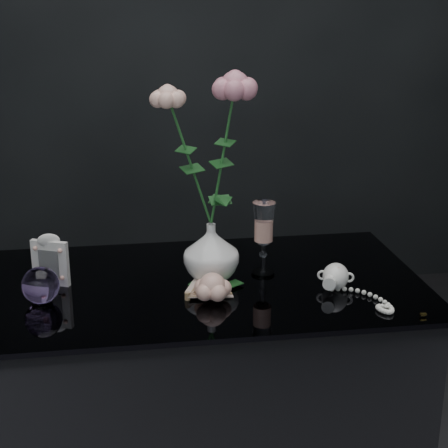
{
  "coord_description": "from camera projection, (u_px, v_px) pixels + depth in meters",
  "views": [
    {
      "loc": [
        -0.17,
        -1.44,
        1.4
      ],
      "look_at": [
        0.05,
        -0.01,
        0.92
      ],
      "focal_mm": 55.0,
      "sensor_mm": 36.0,
      "label": 1
    }
  ],
  "objects": [
    {
      "name": "wine_glass",
      "position": [
        263.0,
        239.0,
        1.64
      ],
      "size": [
        0.07,
        0.07,
        0.18
      ],
      "primitive_type": null,
      "rotation": [
        0.0,
        0.0,
        0.23
      ],
      "color": "white",
      "rests_on": "table"
    },
    {
      "name": "loose_rose",
      "position": [
        212.0,
        287.0,
        1.51
      ],
      "size": [
        0.15,
        0.19,
        0.06
      ],
      "primitive_type": null,
      "rotation": [
        0.0,
        0.0,
        0.05
      ],
      "color": "#F5B39E",
      "rests_on": "table"
    },
    {
      "name": "table",
      "position": [
        202.0,
        420.0,
        1.74
      ],
      "size": [
        1.05,
        0.58,
        0.76
      ],
      "color": "black",
      "rests_on": "ground"
    },
    {
      "name": "pearl_jar",
      "position": [
        336.0,
        275.0,
        1.58
      ],
      "size": [
        0.27,
        0.28,
        0.06
      ],
      "primitive_type": null,
      "rotation": [
        0.0,
        0.0,
        -0.36
      ],
      "color": "white",
      "rests_on": "table"
    },
    {
      "name": "paper_fan",
      "position": [
        187.0,
        295.0,
        1.52
      ],
      "size": [
        0.25,
        0.23,
        0.02
      ],
      "primitive_type": null,
      "rotation": [
        0.0,
        0.0,
        0.41
      ],
      "color": "beige",
      "rests_on": "table"
    },
    {
      "name": "roses",
      "position": [
        209.0,
        142.0,
        1.54
      ],
      "size": [
        0.23,
        0.11,
        0.4
      ],
      "color": "#FEB7A3",
      "rests_on": "vase"
    },
    {
      "name": "vase",
      "position": [
        211.0,
        252.0,
        1.62
      ],
      "size": [
        0.16,
        0.16,
        0.14
      ],
      "primitive_type": "imported",
      "rotation": [
        0.0,
        0.0,
        -0.26
      ],
      "color": "white",
      "rests_on": "table"
    },
    {
      "name": "paperweight",
      "position": [
        41.0,
        285.0,
        1.5
      ],
      "size": [
        0.09,
        0.09,
        0.08
      ],
      "primitive_type": null,
      "rotation": [
        0.0,
        0.0,
        0.14
      ],
      "color": "#A781D2",
      "rests_on": "table"
    },
    {
      "name": "picture_frame",
      "position": [
        50.0,
        259.0,
        1.59
      ],
      "size": [
        0.11,
        0.1,
        0.13
      ],
      "primitive_type": null,
      "rotation": [
        0.0,
        0.0,
        -0.4
      ],
      "color": "silver",
      "rests_on": "table"
    }
  ]
}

